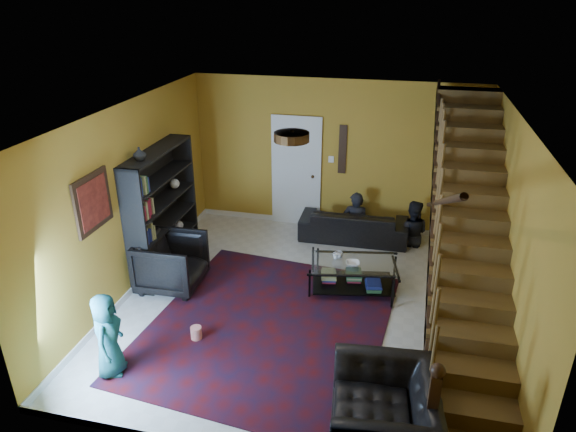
% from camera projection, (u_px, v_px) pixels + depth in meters
% --- Properties ---
extents(floor, '(5.50, 5.50, 0.00)m').
position_uv_depth(floor, '(303.00, 304.00, 7.51)').
color(floor, beige).
rests_on(floor, ground).
extents(room, '(5.50, 5.50, 5.50)m').
position_uv_depth(room, '(244.00, 250.00, 8.94)').
color(room, '#A38024').
rests_on(room, ground).
extents(staircase, '(0.95, 5.02, 3.18)m').
position_uv_depth(staircase, '(468.00, 234.00, 6.49)').
color(staircase, brown).
rests_on(staircase, floor).
extents(bookshelf, '(0.35, 1.80, 2.00)m').
position_uv_depth(bookshelf, '(163.00, 213.00, 8.14)').
color(bookshelf, black).
rests_on(bookshelf, floor).
extents(door, '(0.82, 0.05, 2.05)m').
position_uv_depth(door, '(296.00, 173.00, 9.65)').
color(door, silver).
rests_on(door, floor).
extents(framed_picture, '(0.04, 0.74, 0.74)m').
position_uv_depth(framed_picture, '(93.00, 202.00, 6.52)').
color(framed_picture, maroon).
rests_on(framed_picture, room).
extents(wall_hanging, '(0.14, 0.03, 0.90)m').
position_uv_depth(wall_hanging, '(343.00, 149.00, 9.26)').
color(wall_hanging, black).
rests_on(wall_hanging, room).
extents(ceiling_fixture, '(0.40, 0.40, 0.10)m').
position_uv_depth(ceiling_fixture, '(292.00, 137.00, 5.67)').
color(ceiling_fixture, '#3F2814').
rests_on(ceiling_fixture, room).
extents(rug, '(3.44, 3.84, 0.02)m').
position_uv_depth(rug, '(268.00, 325.00, 7.04)').
color(rug, '#3F0B0F').
rests_on(rug, floor).
extents(sofa, '(1.95, 0.78, 0.57)m').
position_uv_depth(sofa, '(354.00, 224.00, 9.34)').
color(sofa, black).
rests_on(sofa, floor).
extents(armchair_left, '(0.94, 0.92, 0.84)m').
position_uv_depth(armchair_left, '(172.00, 263.00, 7.79)').
color(armchair_left, black).
rests_on(armchair_left, floor).
extents(armchair_right, '(1.14, 1.27, 0.76)m').
position_uv_depth(armchair_right, '(383.00, 414.00, 5.10)').
color(armchair_right, black).
rests_on(armchair_right, floor).
extents(person_adult_a, '(0.52, 0.36, 1.34)m').
position_uv_depth(person_adult_a, '(355.00, 226.00, 9.40)').
color(person_adult_a, black).
rests_on(person_adult_a, sofa).
extents(person_adult_b, '(0.65, 0.52, 1.27)m').
position_uv_depth(person_adult_b, '(411.00, 234.00, 9.21)').
color(person_adult_b, black).
rests_on(person_adult_b, sofa).
extents(person_child, '(0.46, 0.59, 1.08)m').
position_uv_depth(person_child, '(107.00, 335.00, 5.99)').
color(person_child, '#18555C').
rests_on(person_child, armchair_left).
extents(coffee_table, '(1.38, 0.96, 0.48)m').
position_uv_depth(coffee_table, '(353.00, 274.00, 7.74)').
color(coffee_table, black).
rests_on(coffee_table, floor).
extents(cup_a, '(0.17, 0.17, 0.10)m').
position_uv_depth(cup_a, '(339.00, 255.00, 7.77)').
color(cup_a, '#999999').
rests_on(cup_a, coffee_table).
extents(cup_b, '(0.10, 0.10, 0.09)m').
position_uv_depth(cup_b, '(336.00, 256.00, 7.75)').
color(cup_b, '#999999').
rests_on(cup_b, coffee_table).
extents(bowl, '(0.23, 0.23, 0.05)m').
position_uv_depth(bowl, '(353.00, 263.00, 7.59)').
color(bowl, '#999999').
rests_on(bowl, coffee_table).
extents(vase, '(0.18, 0.18, 0.19)m').
position_uv_depth(vase, '(139.00, 154.00, 7.23)').
color(vase, '#999999').
rests_on(vase, bookshelf).
extents(popcorn_bucket, '(0.17, 0.17, 0.17)m').
position_uv_depth(popcorn_bucket, '(196.00, 333.00, 6.73)').
color(popcorn_bucket, red).
rests_on(popcorn_bucket, rug).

